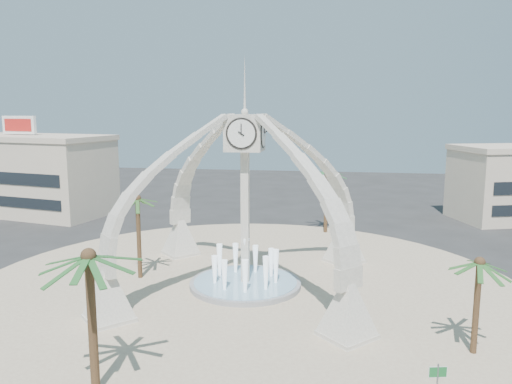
# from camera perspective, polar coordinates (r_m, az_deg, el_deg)

# --- Properties ---
(ground) EXTENTS (140.00, 140.00, 0.00)m
(ground) POSITION_cam_1_polar(r_m,az_deg,el_deg) (36.57, -1.22, -10.78)
(ground) COLOR #282828
(ground) RESTS_ON ground
(plaza) EXTENTS (40.00, 40.00, 0.06)m
(plaza) POSITION_cam_1_polar(r_m,az_deg,el_deg) (36.56, -1.22, -10.74)
(plaza) COLOR #C6B693
(plaza) RESTS_ON ground
(clock_tower) EXTENTS (17.94, 17.94, 16.30)m
(clock_tower) POSITION_cam_1_polar(r_m,az_deg,el_deg) (34.87, -1.26, -0.72)
(clock_tower) COLOR silver
(clock_tower) RESTS_ON ground
(fountain) EXTENTS (8.00, 8.00, 3.62)m
(fountain) POSITION_cam_1_polar(r_m,az_deg,el_deg) (36.47, -1.22, -10.36)
(fountain) COLOR #97979A
(fountain) RESTS_ON ground
(building_nw) EXTENTS (23.75, 13.73, 11.90)m
(building_nw) POSITION_cam_1_polar(r_m,az_deg,el_deg) (68.05, -25.09, 1.92)
(building_nw) COLOR beige
(building_nw) RESTS_ON ground
(palm_east) EXTENTS (4.56, 4.56, 5.61)m
(palm_east) POSITION_cam_1_polar(r_m,az_deg,el_deg) (27.96, 24.20, -7.48)
(palm_east) COLOR brown
(palm_east) RESTS_ON ground
(palm_west) EXTENTS (4.52, 4.52, 6.80)m
(palm_west) POSITION_cam_1_polar(r_m,az_deg,el_deg) (37.84, -13.41, -0.89)
(palm_west) COLOR brown
(palm_west) RESTS_ON ground
(palm_north) EXTENTS (4.10, 4.10, 7.23)m
(palm_north) POSITION_cam_1_polar(r_m,az_deg,el_deg) (51.35, 8.09, 2.29)
(palm_north) COLOR brown
(palm_north) RESTS_ON ground
(palm_south) EXTENTS (4.30, 4.30, 7.18)m
(palm_south) POSITION_cam_1_polar(r_m,az_deg,el_deg) (22.85, -18.59, -7.17)
(palm_south) COLOR brown
(palm_south) RESTS_ON ground
(street_sign) EXTENTS (0.79, 0.19, 2.19)m
(street_sign) POSITION_cam_1_polar(r_m,az_deg,el_deg) (23.40, 20.03, -19.35)
(street_sign) COLOR slate
(street_sign) RESTS_ON ground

